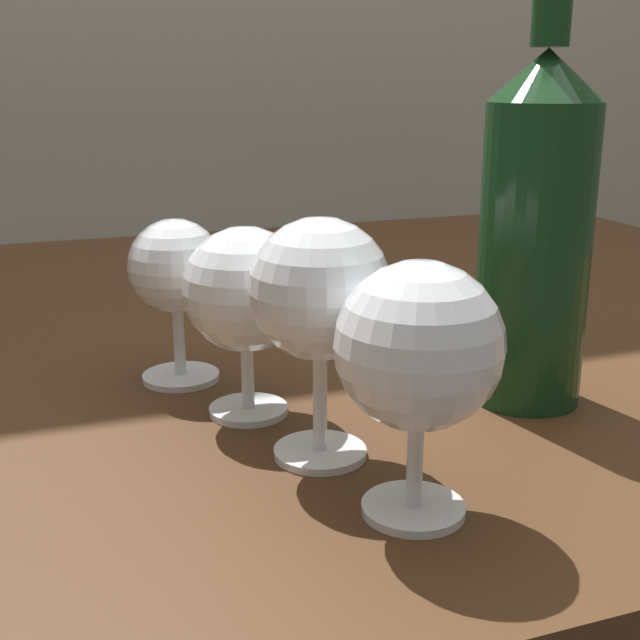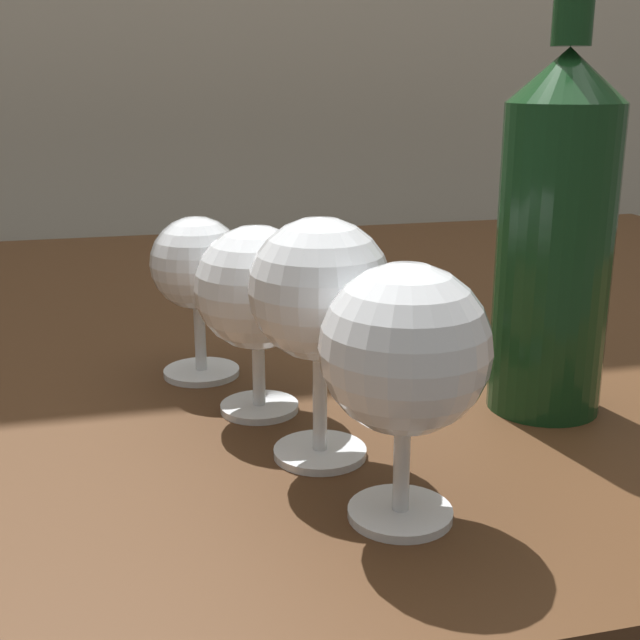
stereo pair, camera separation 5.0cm
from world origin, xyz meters
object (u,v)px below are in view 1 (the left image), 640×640
Objects in this scene: wine_bottle at (536,225)px; wine_glass_white at (176,270)px; wine_glass_merlot at (419,349)px; wine_glass_chardonnay at (320,294)px; wine_glass_port at (245,294)px.

wine_glass_white is at bearing 151.61° from wine_bottle.
wine_glass_merlot is 0.93× the size of wine_glass_chardonnay.
wine_glass_port is at bearing -68.89° from wine_glass_white.
wine_bottle reaches higher than wine_glass_white.
wine_glass_merlot is 0.17m from wine_glass_port.
wine_glass_chardonnay reaches higher than wine_glass_white.
wine_glass_merlot is 0.20m from wine_bottle.
wine_glass_white is 0.39× the size of wine_bottle.
wine_glass_port is at bearing 168.19° from wine_bottle.
wine_bottle reaches higher than wine_glass_chardonnay.
wine_glass_port is at bearing 106.47° from wine_glass_chardonnay.
wine_glass_merlot is 0.26m from wine_glass_white.
wine_glass_port is (-0.02, 0.08, -0.02)m from wine_glass_chardonnay.
wine_glass_white is (-0.08, 0.25, -0.01)m from wine_glass_merlot.
wine_glass_white is at bearing 107.88° from wine_glass_merlot.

